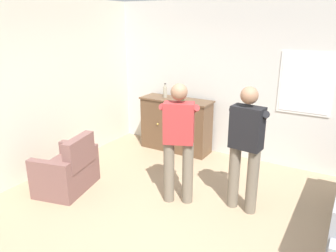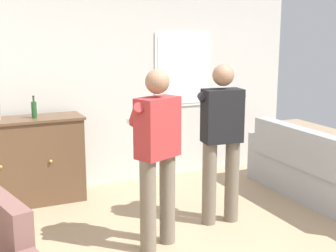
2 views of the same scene
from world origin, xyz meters
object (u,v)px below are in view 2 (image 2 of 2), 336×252
Objects in this scene: sideboard_cabinet at (24,161)px; person_standing_right at (221,136)px; couch at (322,176)px; person_standing_left at (157,151)px; bottle_wine_green at (34,109)px.

person_standing_right reaches higher than sideboard_cabinet.
couch is 1.42× the size of person_standing_left.
person_standing_right reaches higher than couch.
bottle_wine_green is at bearing 154.90° from couch.
person_standing_right is (1.82, -1.40, 0.42)m from sideboard_cabinet.
bottle_wine_green is at bearing -11.96° from sideboard_cabinet.
person_standing_left reaches higher than couch.
couch is at bearing -1.82° from person_standing_right.
sideboard_cabinet is at bearing 168.04° from bottle_wine_green.
sideboard_cabinet is 0.83× the size of person_standing_right.
person_standing_right is at bearing -37.69° from sideboard_cabinet.
couch is at bearing -25.10° from bottle_wine_green.
person_standing_left is (0.83, -1.63, -0.19)m from bottle_wine_green.
person_standing_right is (1.67, -1.37, -0.19)m from bottle_wine_green.
couch is 1.42× the size of person_standing_right.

